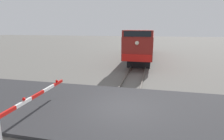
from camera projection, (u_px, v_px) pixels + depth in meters
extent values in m
plane|color=#605E59|center=(121.00, 111.00, 9.01)|extent=(160.00, 160.00, 0.00)
cube|color=#59544C|center=(107.00, 108.00, 9.15)|extent=(0.08, 80.00, 0.15)
cube|color=#59544C|center=(136.00, 111.00, 8.84)|extent=(0.08, 80.00, 0.15)
cube|color=#2D2D30|center=(121.00, 109.00, 9.00)|extent=(36.00, 6.26, 0.16)
cube|color=black|center=(140.00, 60.00, 19.89)|extent=(2.35, 3.20, 1.05)
cube|color=black|center=(144.00, 50.00, 28.63)|extent=(2.35, 3.20, 1.05)
cube|color=maroon|center=(143.00, 42.00, 23.90)|extent=(2.76, 16.72, 2.14)
cube|color=maroon|center=(139.00, 33.00, 16.84)|extent=(2.71, 2.51, 0.60)
cube|color=black|center=(137.00, 34.00, 15.62)|extent=(2.35, 0.06, 0.48)
cube|color=red|center=(137.00, 58.00, 16.08)|extent=(2.63, 0.08, 0.64)
sphere|color=#F2EACC|center=(137.00, 43.00, 15.78)|extent=(0.36, 0.36, 0.36)
cube|color=red|center=(6.00, 113.00, 6.62)|extent=(0.10, 0.93, 0.14)
cube|color=white|center=(24.00, 103.00, 7.50)|extent=(0.10, 0.93, 0.14)
cube|color=red|center=(37.00, 95.00, 8.38)|extent=(0.10, 0.93, 0.14)
cube|color=white|center=(49.00, 88.00, 9.27)|extent=(0.10, 0.93, 0.14)
cube|color=red|center=(58.00, 83.00, 10.15)|extent=(0.10, 0.93, 0.14)
sphere|color=red|center=(24.00, 99.00, 7.50)|extent=(0.14, 0.14, 0.14)
sphere|color=red|center=(57.00, 81.00, 10.02)|extent=(0.14, 0.14, 0.14)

